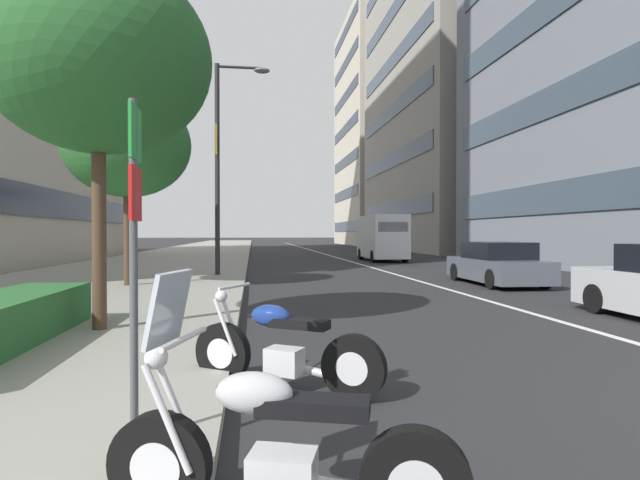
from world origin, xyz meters
TOP-DOWN VIEW (x-y plane):
  - sidewalk_right_plaza at (30.00, 10.70)m, footprint 160.00×9.17m
  - lane_centre_stripe at (35.00, 0.00)m, footprint 110.00×0.16m
  - motorcycle_mid_row at (-0.03, 5.72)m, footprint 0.82×2.07m
  - motorcycle_nearest_camera at (2.43, 5.54)m, footprint 1.28×1.99m
  - car_approaching_light at (12.53, -2.20)m, footprint 4.39×1.99m
  - delivery_van_ahead at (26.75, -2.06)m, footprint 5.33×2.19m
  - parking_sign_by_curb at (0.94, 6.72)m, footprint 0.32×0.06m
  - street_lamp_with_banners at (15.94, 6.88)m, footprint 1.26×2.06m
  - street_tree_by_lamp_post at (5.46, 8.30)m, footprint 3.59×3.59m
  - street_tree_far_plaza at (12.46, 9.56)m, footprint 3.72×3.72m
  - office_tower_near_left at (70.71, -15.99)m, footprint 20.53×15.86m

SIDE VIEW (x-z plane):
  - lane_centre_stripe at x=35.00m, z-range 0.00..0.01m
  - sidewalk_right_plaza at x=30.00m, z-range 0.00..0.15m
  - motorcycle_nearest_camera at x=2.43m, z-range -0.13..0.99m
  - motorcycle_mid_row at x=-0.03m, z-range -0.30..1.17m
  - car_approaching_light at x=12.53m, z-range -0.05..1.36m
  - delivery_van_ahead at x=26.75m, z-range 0.09..2.88m
  - parking_sign_by_curb at x=0.94m, z-range 0.47..3.01m
  - street_tree_far_plaza at x=12.46m, z-range 1.45..7.23m
  - street_tree_by_lamp_post at x=5.46m, z-range 1.56..7.44m
  - street_lamp_with_banners at x=15.94m, z-range 0.98..8.87m
  - office_tower_near_left at x=70.71m, z-range 0.00..34.25m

